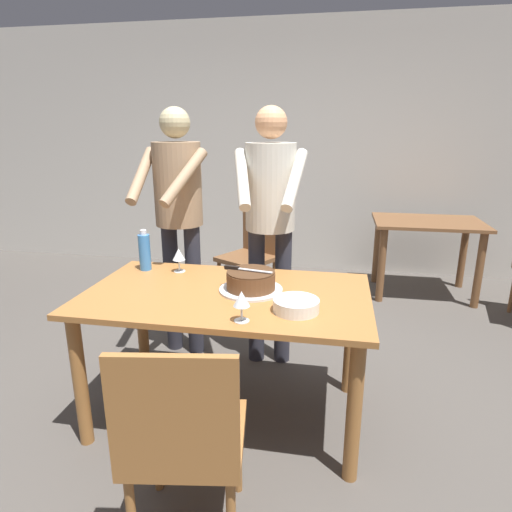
{
  "coord_description": "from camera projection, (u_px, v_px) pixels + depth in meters",
  "views": [
    {
      "loc": [
        0.55,
        -2.1,
        1.59
      ],
      "look_at": [
        0.12,
        0.2,
        0.9
      ],
      "focal_mm": 30.6,
      "sensor_mm": 36.0,
      "label": 1
    }
  ],
  "objects": [
    {
      "name": "wine_glass_far",
      "position": [
        242.0,
        300.0,
        1.94
      ],
      "size": [
        0.08,
        0.08,
        0.14
      ],
      "color": "silver",
      "rests_on": "main_dining_table"
    },
    {
      "name": "background_chair_1",
      "position": [
        252.0,
        250.0,
        4.06
      ],
      "size": [
        0.6,
        0.6,
        0.9
      ],
      "color": "brown",
      "rests_on": "ground_plane"
    },
    {
      "name": "ground_plane",
      "position": [
        229.0,
        413.0,
        2.52
      ],
      "size": [
        14.0,
        14.0,
        0.0
      ],
      "primitive_type": "plane",
      "color": "#4C4742"
    },
    {
      "name": "cake_on_platter",
      "position": [
        251.0,
        282.0,
        2.32
      ],
      "size": [
        0.34,
        0.34,
        0.11
      ],
      "color": "silver",
      "rests_on": "main_dining_table"
    },
    {
      "name": "chair_near_side",
      "position": [
        183.0,
        437.0,
        1.61
      ],
      "size": [
        0.5,
        0.5,
        0.9
      ],
      "color": "#9E6633",
      "rests_on": "ground_plane"
    },
    {
      "name": "cake_knife",
      "position": [
        238.0,
        268.0,
        2.33
      ],
      "size": [
        0.27,
        0.07,
        0.02
      ],
      "color": "silver",
      "rests_on": "cake_on_platter"
    },
    {
      "name": "person_standing_beside",
      "position": [
        178.0,
        207.0,
        2.95
      ],
      "size": [
        0.46,
        0.57,
        1.72
      ],
      "color": "#2D2D38",
      "rests_on": "ground_plane"
    },
    {
      "name": "back_wall",
      "position": [
        289.0,
        150.0,
        4.88
      ],
      "size": [
        10.0,
        0.12,
        2.7
      ],
      "primitive_type": "cube",
      "color": "#BCB7AD",
      "rests_on": "ground_plane"
    },
    {
      "name": "plate_stack",
      "position": [
        296.0,
        305.0,
        2.07
      ],
      "size": [
        0.22,
        0.22,
        0.06
      ],
      "color": "white",
      "rests_on": "main_dining_table"
    },
    {
      "name": "water_bottle",
      "position": [
        145.0,
        252.0,
        2.65
      ],
      "size": [
        0.07,
        0.07,
        0.25
      ],
      "color": "#387AC6",
      "rests_on": "main_dining_table"
    },
    {
      "name": "person_cutting_cake",
      "position": [
        270.0,
        211.0,
        2.81
      ],
      "size": [
        0.47,
        0.56,
        1.72
      ],
      "color": "#2D2D38",
      "rests_on": "ground_plane"
    },
    {
      "name": "wine_glass_near",
      "position": [
        179.0,
        255.0,
        2.62
      ],
      "size": [
        0.08,
        0.08,
        0.14
      ],
      "color": "silver",
      "rests_on": "main_dining_table"
    },
    {
      "name": "background_table",
      "position": [
        427.0,
        237.0,
        4.19
      ],
      "size": [
        1.0,
        0.7,
        0.74
      ],
      "color": "brown",
      "rests_on": "ground_plane"
    },
    {
      "name": "main_dining_table",
      "position": [
        227.0,
        312.0,
        2.34
      ],
      "size": [
        1.5,
        0.88,
        0.75
      ],
      "color": "#9E6633",
      "rests_on": "ground_plane"
    }
  ]
}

